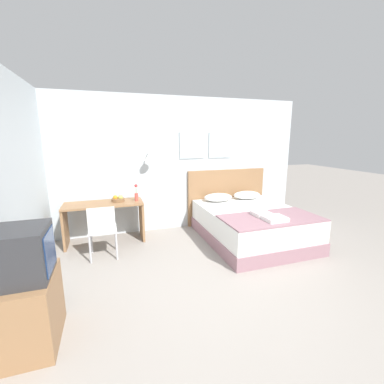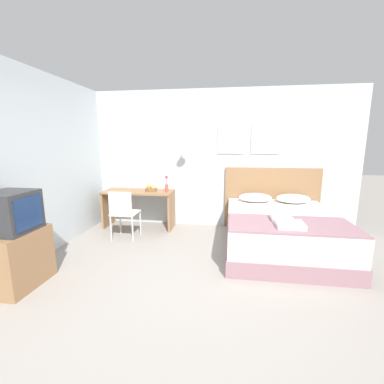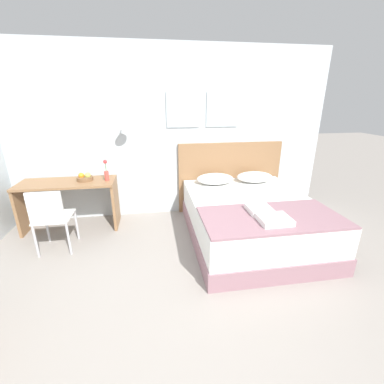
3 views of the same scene
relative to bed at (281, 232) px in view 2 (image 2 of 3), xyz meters
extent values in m
plane|color=gray|center=(-1.15, -1.53, -0.29)|extent=(24.00, 24.00, 0.00)
cube|color=silver|center=(-1.15, 1.11, 1.04)|extent=(5.45, 0.06, 2.65)
cube|color=#A8B7BC|center=(-0.80, 1.07, 1.41)|extent=(0.52, 0.02, 0.52)
cube|color=#A8B7BC|center=(-0.17, 1.07, 1.41)|extent=(0.52, 0.02, 0.52)
cylinder|color=#B2B2B7|center=(-1.70, 1.00, 1.26)|extent=(0.02, 0.16, 0.02)
cone|color=white|center=(-1.70, 0.91, 1.21)|extent=(0.17, 0.17, 0.12)
cube|color=gray|center=(0.00, 0.00, -0.18)|extent=(1.65, 2.03, 0.22)
cube|color=white|center=(0.00, 0.00, 0.11)|extent=(1.62, 1.99, 0.36)
cube|color=#8E6642|center=(0.00, 1.05, 0.30)|extent=(1.77, 0.06, 1.18)
ellipsoid|color=white|center=(-0.33, 0.76, 0.37)|extent=(0.59, 0.42, 0.15)
ellipsoid|color=white|center=(0.33, 0.76, 0.37)|extent=(0.59, 0.42, 0.15)
cube|color=gray|center=(0.00, -0.59, 0.31)|extent=(1.60, 0.81, 0.02)
cube|color=white|center=(-0.09, -0.45, 0.35)|extent=(0.27, 0.29, 0.06)
cube|color=white|center=(-0.04, -0.73, 0.35)|extent=(0.34, 0.29, 0.06)
cube|color=#8E6642|center=(-2.55, 0.73, 0.43)|extent=(1.35, 0.54, 0.03)
cube|color=#8E6642|center=(-3.21, 0.73, 0.06)|extent=(0.04, 0.50, 0.70)
cube|color=#8E6642|center=(-1.90, 0.73, 0.06)|extent=(0.04, 0.50, 0.70)
cube|color=white|center=(-2.58, 0.14, 0.16)|extent=(0.42, 0.42, 0.02)
cube|color=white|center=(-2.58, -0.05, 0.37)|extent=(0.39, 0.03, 0.40)
cylinder|color=#B7B7BC|center=(-2.77, 0.33, -0.07)|extent=(0.03, 0.03, 0.44)
cylinder|color=#B7B7BC|center=(-2.39, 0.33, -0.07)|extent=(0.03, 0.03, 0.44)
cylinder|color=#B7B7BC|center=(-2.77, -0.05, -0.07)|extent=(0.03, 0.03, 0.44)
cylinder|color=#B7B7BC|center=(-2.39, -0.05, -0.07)|extent=(0.03, 0.03, 0.44)
cylinder|color=brown|center=(-2.30, 0.76, 0.47)|extent=(0.23, 0.23, 0.05)
sphere|color=#B2C156|center=(-2.26, 0.76, 0.52)|extent=(0.08, 0.08, 0.08)
sphere|color=orange|center=(-2.35, 0.76, 0.52)|extent=(0.08, 0.08, 0.08)
cylinder|color=#D14C42|center=(-1.98, 0.70, 0.51)|extent=(0.06, 0.06, 0.14)
cylinder|color=#3D7538|center=(-1.98, 0.70, 0.65)|extent=(0.01, 0.01, 0.14)
sphere|color=#DB3838|center=(-1.98, 0.70, 0.72)|extent=(0.06, 0.06, 0.06)
cube|color=#8E6642|center=(-3.21, -1.52, 0.04)|extent=(0.48, 0.67, 0.66)
cube|color=#2D2D30|center=(-3.21, -1.52, 0.60)|extent=(0.46, 0.48, 0.46)
cube|color=navy|center=(-2.98, -1.52, 0.60)|extent=(0.01, 0.39, 0.36)
camera|label=1|loc=(-2.45, -3.92, 1.59)|focal=24.00mm
camera|label=2|loc=(-0.81, -3.95, 1.35)|focal=24.00mm
camera|label=3|loc=(-1.32, -3.06, 1.58)|focal=24.00mm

